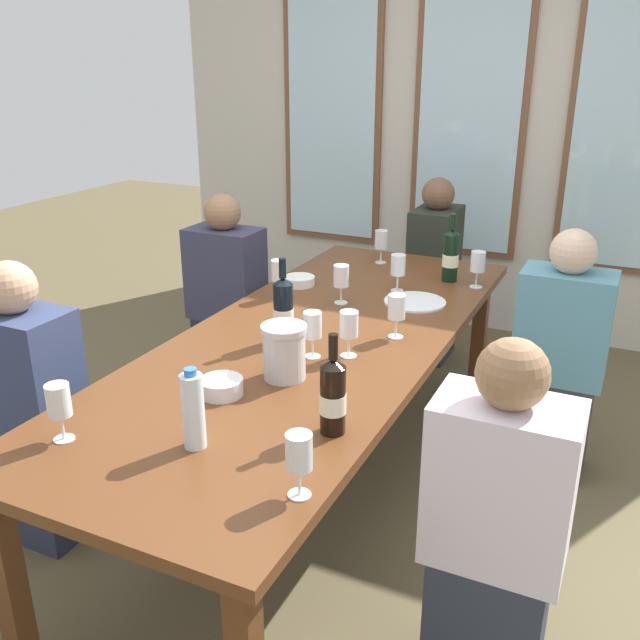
% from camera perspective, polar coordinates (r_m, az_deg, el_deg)
% --- Properties ---
extents(ground_plane, '(12.00, 12.00, 0.00)m').
position_cam_1_polar(ground_plane, '(3.08, -0.41, -14.17)').
color(ground_plane, brown).
extents(back_wall_with_windows, '(4.18, 0.10, 2.90)m').
position_cam_1_polar(back_wall_with_windows, '(4.71, 12.27, 16.58)').
color(back_wall_with_windows, beige).
rests_on(back_wall_with_windows, ground).
extents(dining_table, '(0.98, 2.60, 0.74)m').
position_cam_1_polar(dining_table, '(2.75, -0.45, -2.56)').
color(dining_table, brown).
rests_on(dining_table, ground).
extents(white_plate_0, '(0.27, 0.27, 0.01)m').
position_cam_1_polar(white_plate_0, '(3.11, 7.77, 1.48)').
color(white_plate_0, white).
rests_on(white_plate_0, dining_table).
extents(metal_pitcher, '(0.16, 0.16, 0.19)m').
position_cam_1_polar(metal_pitcher, '(2.35, -2.95, -2.58)').
color(metal_pitcher, silver).
rests_on(metal_pitcher, dining_table).
extents(wine_bottle_0, '(0.08, 0.08, 0.33)m').
position_cam_1_polar(wine_bottle_0, '(3.41, 10.64, 5.22)').
color(wine_bottle_0, black).
rests_on(wine_bottle_0, dining_table).
extents(wine_bottle_1, '(0.08, 0.08, 0.33)m').
position_cam_1_polar(wine_bottle_1, '(2.63, -3.02, 0.83)').
color(wine_bottle_1, black).
rests_on(wine_bottle_1, dining_table).
extents(wine_bottle_2, '(0.08, 0.08, 0.31)m').
position_cam_1_polar(wine_bottle_2, '(2.01, 1.06, -6.22)').
color(wine_bottle_2, black).
rests_on(wine_bottle_2, dining_table).
extents(tasting_bowl_0, '(0.15, 0.15, 0.04)m').
position_cam_1_polar(tasting_bowl_0, '(3.32, -1.71, 3.23)').
color(tasting_bowl_0, white).
rests_on(tasting_bowl_0, dining_table).
extents(tasting_bowl_1, '(0.14, 0.14, 0.05)m').
position_cam_1_polar(tasting_bowl_1, '(2.28, -8.06, -5.44)').
color(tasting_bowl_1, white).
rests_on(tasting_bowl_1, dining_table).
extents(water_bottle, '(0.06, 0.06, 0.24)m').
position_cam_1_polar(water_bottle, '(1.97, -10.34, -7.29)').
color(water_bottle, white).
rests_on(water_bottle, dining_table).
extents(wine_glass_0, '(0.07, 0.07, 0.17)m').
position_cam_1_polar(wine_glass_0, '(2.10, -20.58, -6.39)').
color(wine_glass_0, white).
rests_on(wine_glass_0, dining_table).
extents(wine_glass_1, '(0.07, 0.07, 0.17)m').
position_cam_1_polar(wine_glass_1, '(3.34, 12.78, 4.53)').
color(wine_glass_1, white).
rests_on(wine_glass_1, dining_table).
extents(wine_glass_2, '(0.07, 0.07, 0.17)m').
position_cam_1_polar(wine_glass_2, '(3.13, -3.39, 3.91)').
color(wine_glass_2, white).
rests_on(wine_glass_2, dining_table).
extents(wine_glass_3, '(0.07, 0.07, 0.17)m').
position_cam_1_polar(wine_glass_3, '(2.69, 6.29, 0.91)').
color(wine_glass_3, white).
rests_on(wine_glass_3, dining_table).
extents(wine_glass_4, '(0.07, 0.07, 0.17)m').
position_cam_1_polar(wine_glass_4, '(1.73, -1.73, -10.85)').
color(wine_glass_4, white).
rests_on(wine_glass_4, dining_table).
extents(wine_glass_5, '(0.07, 0.07, 0.17)m').
position_cam_1_polar(wine_glass_5, '(2.50, 2.38, -0.53)').
color(wine_glass_5, white).
rests_on(wine_glass_5, dining_table).
extents(wine_glass_6, '(0.07, 0.07, 0.17)m').
position_cam_1_polar(wine_glass_6, '(3.67, 5.04, 6.46)').
color(wine_glass_6, white).
rests_on(wine_glass_6, dining_table).
extents(wine_glass_7, '(0.07, 0.07, 0.17)m').
position_cam_1_polar(wine_glass_7, '(3.05, 1.75, 3.48)').
color(wine_glass_7, white).
rests_on(wine_glass_7, dining_table).
extents(wine_glass_8, '(0.07, 0.07, 0.17)m').
position_cam_1_polar(wine_glass_8, '(3.23, 6.40, 4.43)').
color(wine_glass_8, white).
rests_on(wine_glass_8, dining_table).
extents(wine_glass_9, '(0.07, 0.07, 0.17)m').
position_cam_1_polar(wine_glass_9, '(2.49, -0.62, -0.57)').
color(wine_glass_9, white).
rests_on(wine_glass_9, dining_table).
extents(seated_person_0, '(0.38, 0.24, 1.11)m').
position_cam_1_polar(seated_person_0, '(3.76, -7.61, 1.42)').
color(seated_person_0, '#212B3D').
rests_on(seated_person_0, ground).
extents(seated_person_1, '(0.38, 0.24, 1.11)m').
position_cam_1_polar(seated_person_1, '(3.20, 18.94, -3.17)').
color(seated_person_1, '#373132').
rests_on(seated_person_1, ground).
extents(seated_person_2, '(0.38, 0.24, 1.11)m').
position_cam_1_polar(seated_person_2, '(2.82, -22.62, -7.03)').
color(seated_person_2, '#292E43').
rests_on(seated_person_2, ground).
extents(seated_person_3, '(0.38, 0.24, 1.11)m').
position_cam_1_polar(seated_person_3, '(2.08, 14.13, -16.57)').
color(seated_person_3, '#2E3442').
rests_on(seated_person_3, ground).
extents(seated_person_4, '(0.24, 0.38, 1.11)m').
position_cam_1_polar(seated_person_4, '(4.26, 9.25, 3.65)').
color(seated_person_4, '#223138').
rests_on(seated_person_4, ground).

